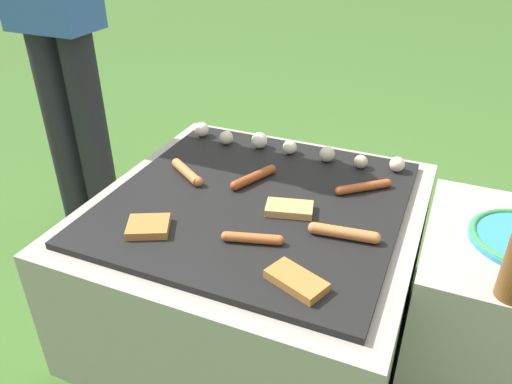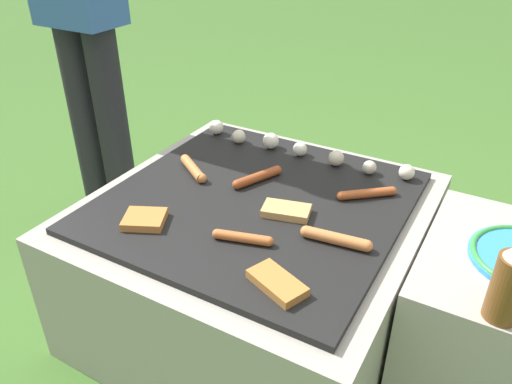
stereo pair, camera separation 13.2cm
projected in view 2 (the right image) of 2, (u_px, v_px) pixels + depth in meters
ground_plane at (256, 314)px, 1.55m from camera, size 14.00×14.00×0.00m
grill at (256, 261)px, 1.44m from camera, size 0.85×0.85×0.42m
side_ledge at (503, 332)px, 1.21m from camera, size 0.44×0.49×0.42m
sausage_front_center at (193, 168)px, 1.45m from camera, size 0.14×0.10×0.03m
sausage_front_left at (367, 193)px, 1.33m from camera, size 0.13×0.12×0.02m
sausage_back_left at (258, 177)px, 1.41m from camera, size 0.08×0.16×0.03m
sausage_back_right at (243, 238)px, 1.16m from camera, size 0.14×0.06×0.02m
sausage_mid_right at (336, 239)px, 1.15m from camera, size 0.17×0.04×0.03m
bread_slice_center at (286, 211)px, 1.26m from camera, size 0.13×0.10×0.02m
bread_slice_right at (145, 219)px, 1.23m from camera, size 0.13×0.12×0.02m
bread_slice_left at (277, 283)px, 1.03m from camera, size 0.14×0.11×0.02m
mushroom_row at (295, 147)px, 1.55m from camera, size 0.69×0.07×0.05m
condiment_bottle at (510, 284)px, 0.92m from camera, size 0.07×0.07×0.17m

